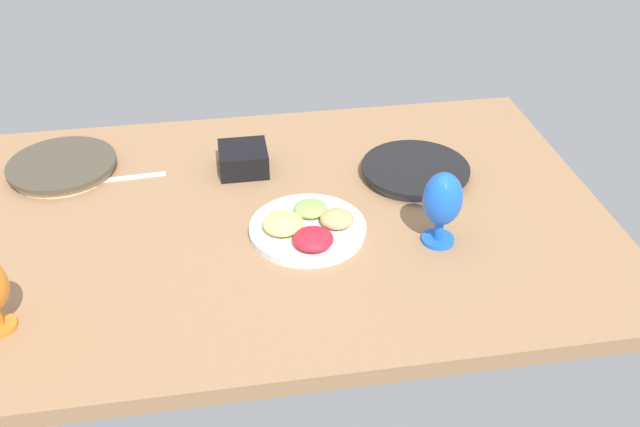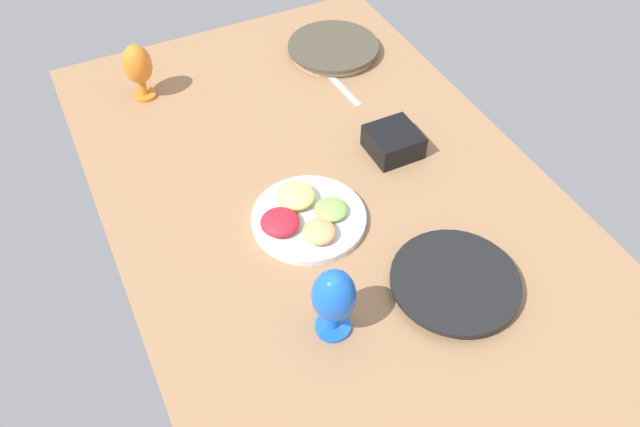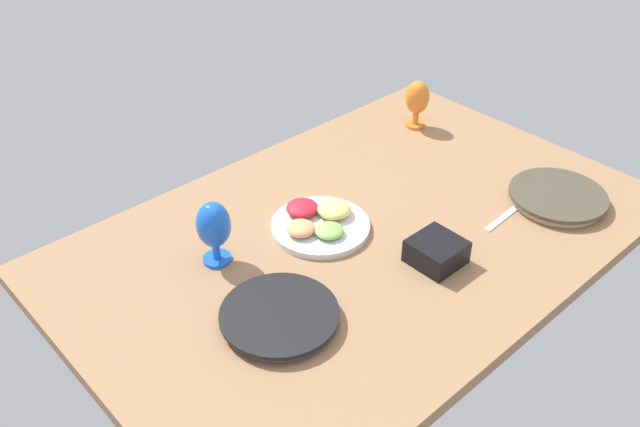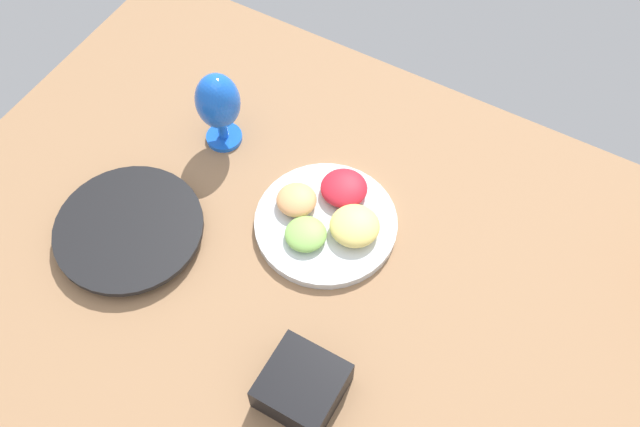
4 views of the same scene
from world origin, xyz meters
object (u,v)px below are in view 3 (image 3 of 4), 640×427
Objects in this scene: dinner_plate_left at (280,317)px; fruit_platter at (319,222)px; dinner_plate_right at (557,197)px; square_bowl_black at (436,250)px; hurricane_glass_blue at (214,227)px; hurricane_glass_orange at (417,99)px.

fruit_platter is at bearing 33.36° from dinner_plate_left.
dinner_plate_left is at bearing 169.56° from dinner_plate_right.
square_bowl_black is at bearing -13.28° from dinner_plate_left.
hurricane_glass_orange is at bearing 8.24° from hurricane_glass_blue.
hurricane_glass_orange is 1.33× the size of square_bowl_black.
dinner_plate_left is at bearing 166.72° from square_bowl_black.
hurricane_glass_orange reaches higher than dinner_plate_left.
hurricane_glass_orange is (63.23, 20.73, 8.11)cm from fruit_platter.
hurricane_glass_orange is at bearing 23.58° from dinner_plate_left.
dinner_plate_right is 1.56× the size of hurricane_glass_blue.
dinner_plate_left is 1.00× the size of dinner_plate_right.
dinner_plate_right is 58.45cm from hurricane_glass_orange.
dinner_plate_right reaches higher than dinner_plate_left.
hurricane_glass_blue is 92.81cm from hurricane_glass_orange.
dinner_plate_left is 1.03× the size of fruit_platter.
hurricane_glass_blue is at bearing 137.07° from square_bowl_black.
square_bowl_black is at bearing -68.14° from fruit_platter.
hurricane_glass_orange reaches higher than dinner_plate_right.
dinner_plate_right is 1.68× the size of hurricane_glass_orange.
dinner_plate_right is at bearing -26.92° from hurricane_glass_blue.
hurricane_glass_blue is 1.08× the size of hurricane_glass_orange.
hurricane_glass_orange is at bearing 85.56° from dinner_plate_right.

